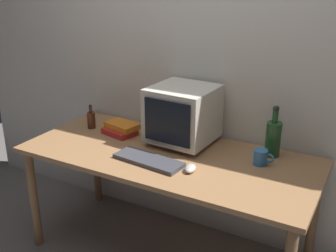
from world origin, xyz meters
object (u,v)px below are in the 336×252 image
Objects in this scene: book_stack at (121,129)px; mug at (261,157)px; computer_mouse at (190,168)px; crt_monitor at (183,114)px; bottle_short at (91,119)px; keyboard at (149,160)px; bottle_tall at (273,137)px.

mug is at bearing 0.35° from book_stack.
mug is (0.31, 0.27, 0.03)m from computer_mouse.
crt_monitor is 4.06× the size of computer_mouse.
book_stack is at bearing 0.88° from bottle_short.
bottle_tall is (0.60, 0.44, 0.11)m from keyboard.
computer_mouse is at bearing -16.26° from bottle_short.
crt_monitor reaches higher than book_stack.
book_stack is at bearing -170.75° from crt_monitor.
crt_monitor is at bearing 111.00° from computer_mouse.
crt_monitor is 1.61× the size of book_stack.
bottle_short reaches higher than keyboard.
bottle_tall is at bearing 39.58° from computer_mouse.
bottle_tall reaches higher than mug.
crt_monitor reaches higher than bottle_short.
book_stack reaches higher than computer_mouse.
computer_mouse is 0.83× the size of mug.
mug reaches higher than computer_mouse.
mug reaches higher than book_stack.
keyboard is 0.64m from mug.
book_stack is 0.97m from mug.
crt_monitor is at bearing 6.25° from bottle_short.
crt_monitor reaches higher than mug.
computer_mouse is at bearing -57.22° from crt_monitor.
mug is at bearing -98.82° from bottle_tall.
keyboard is 1.34× the size of bottle_tall.
crt_monitor is 0.47m from book_stack.
keyboard is 3.50× the size of mug.
keyboard is 1.67× the size of book_stack.
mug is at bearing 32.03° from keyboard.
bottle_tall is 2.62× the size of mug.
keyboard is at bearing 171.21° from computer_mouse.
bottle_tall is 0.17m from mug.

